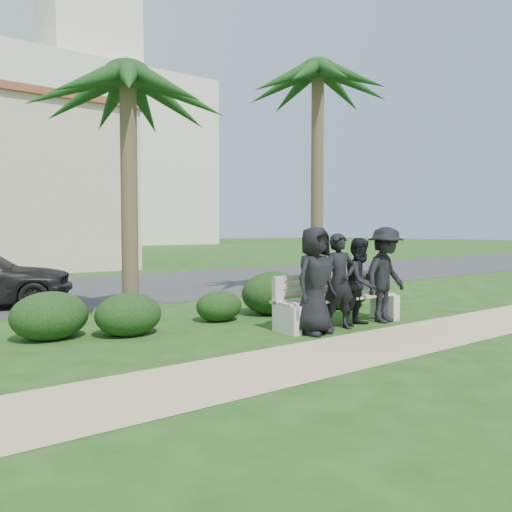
% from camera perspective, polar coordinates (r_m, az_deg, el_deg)
% --- Properties ---
extents(ground, '(160.00, 160.00, 0.00)m').
position_cam_1_polar(ground, '(9.20, 4.94, -8.04)').
color(ground, '#184012').
rests_on(ground, ground).
extents(footpath, '(30.00, 1.60, 0.01)m').
position_cam_1_polar(footpath, '(7.97, 13.62, -9.86)').
color(footpath, tan).
rests_on(footpath, ground).
extents(asphalt_street, '(160.00, 8.00, 0.01)m').
position_cam_1_polar(asphalt_street, '(16.05, -14.23, -3.39)').
color(asphalt_street, '#2D2D30').
rests_on(asphalt_street, ground).
extents(stucco_bldg_right, '(8.40, 8.40, 7.30)m').
position_cam_1_polar(stucco_bldg_right, '(25.36, -25.03, 7.02)').
color(stucco_bldg_right, beige).
rests_on(stucco_bldg_right, ground).
extents(hotel_tower, '(26.00, 18.00, 37.30)m').
position_cam_1_polar(hotel_tower, '(65.98, -18.49, 13.01)').
color(hotel_tower, '#F4E5CC').
rests_on(hotel_tower, ground).
extents(park_bench, '(2.66, 0.67, 0.93)m').
position_cam_1_polar(park_bench, '(9.39, 9.33, -5.26)').
color(park_bench, '#9C9583').
rests_on(park_bench, ground).
extents(man_a, '(0.98, 0.73, 1.82)m').
position_cam_1_polar(man_a, '(8.47, 6.74, -2.79)').
color(man_a, black).
rests_on(man_a, ground).
extents(man_b, '(0.70, 0.55, 1.70)m').
position_cam_1_polar(man_b, '(8.97, 9.52, -2.87)').
color(man_b, black).
rests_on(man_b, ground).
extents(man_c, '(0.89, 0.76, 1.62)m').
position_cam_1_polar(man_c, '(9.35, 11.88, -2.91)').
color(man_c, black).
rests_on(man_c, ground).
extents(man_d, '(1.27, 0.87, 1.82)m').
position_cam_1_polar(man_d, '(9.80, 14.58, -2.09)').
color(man_d, black).
rests_on(man_d, ground).
extents(hedge_a, '(1.22, 1.01, 0.80)m').
position_cam_1_polar(hedge_a, '(8.75, -22.52, -6.19)').
color(hedge_a, black).
rests_on(hedge_a, ground).
extents(hedge_b, '(1.12, 0.93, 0.73)m').
position_cam_1_polar(hedge_b, '(8.67, -14.36, -6.36)').
color(hedge_b, black).
rests_on(hedge_b, ground).
extents(hedge_c, '(0.92, 0.76, 0.60)m').
position_cam_1_polar(hedge_c, '(9.73, -4.25, -5.64)').
color(hedge_c, black).
rests_on(hedge_c, ground).
extents(hedge_d, '(1.41, 1.16, 0.92)m').
position_cam_1_polar(hedge_d, '(10.51, 1.99, -4.12)').
color(hedge_d, black).
rests_on(hedge_d, ground).
extents(hedge_e, '(1.12, 0.93, 0.73)m').
position_cam_1_polar(hedge_e, '(11.39, 9.27, -4.07)').
color(hedge_e, black).
rests_on(hedge_e, ground).
extents(hedge_f, '(1.08, 0.89, 0.70)m').
position_cam_1_polar(hedge_f, '(11.79, 10.41, -3.92)').
color(hedge_f, black).
rests_on(hedge_f, ground).
extents(palm_left, '(3.00, 3.00, 5.60)m').
position_cam_1_polar(palm_left, '(10.28, -14.45, 19.11)').
color(palm_left, brown).
rests_on(palm_left, ground).
extents(palm_right, '(3.00, 3.00, 6.77)m').
position_cam_1_polar(palm_right, '(13.67, 7.08, 20.02)').
color(palm_right, brown).
rests_on(palm_right, ground).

